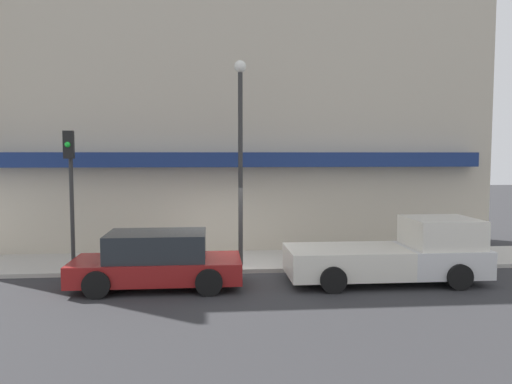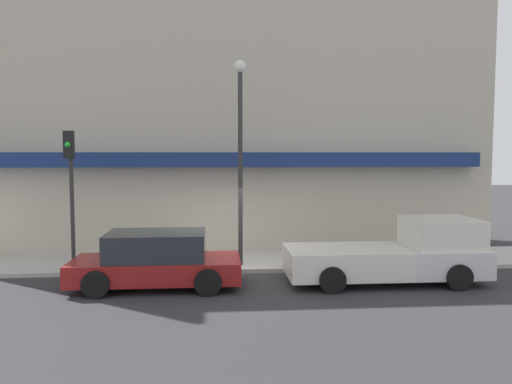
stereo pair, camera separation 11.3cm
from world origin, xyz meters
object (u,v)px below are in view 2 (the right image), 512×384
(parked_car, at_px, (157,260))
(traffic_light, at_px, (71,175))
(street_lamp, at_px, (240,140))
(pickup_truck, at_px, (397,254))
(fire_hydrant, at_px, (187,255))

(parked_car, xyz_separation_m, traffic_light, (-2.64, 1.72, 2.18))
(parked_car, xyz_separation_m, street_lamp, (2.32, 1.91, 3.22))
(street_lamp, bearing_deg, parked_car, -140.52)
(pickup_truck, bearing_deg, parked_car, -178.56)
(pickup_truck, height_order, fire_hydrant, pickup_truck)
(parked_car, bearing_deg, traffic_light, 147.87)
(fire_hydrant, relative_size, street_lamp, 0.09)
(street_lamp, xyz_separation_m, traffic_light, (-4.96, -0.19, -1.03))
(pickup_truck, distance_m, street_lamp, 5.62)
(traffic_light, bearing_deg, pickup_truck, -10.60)
(fire_hydrant, height_order, traffic_light, traffic_light)
(pickup_truck, xyz_separation_m, street_lamp, (-4.23, 1.91, 3.16))
(parked_car, distance_m, street_lamp, 4.40)
(street_lamp, bearing_deg, fire_hydrant, 170.48)
(fire_hydrant, height_order, street_lamp, street_lamp)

